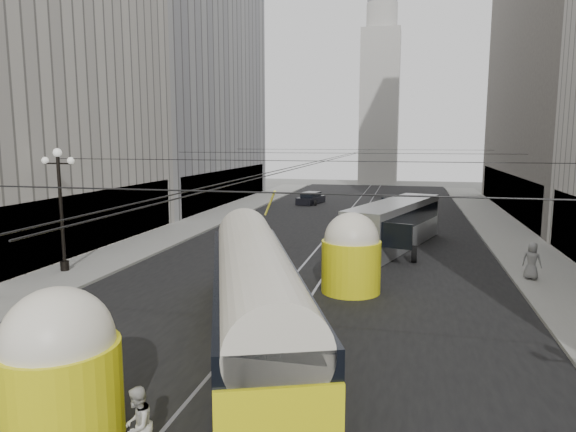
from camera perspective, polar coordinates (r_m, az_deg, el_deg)
The scene contains 15 objects.
road at distance 38.29m, azimuth 5.77°, elevation -2.03°, with size 20.00×85.00×0.02m, color black.
sidewalk_left at distance 44.70m, azimuth -9.06°, elevation -0.49°, with size 4.00×72.00×0.15m, color gray.
sidewalk_right at distance 42.05m, azimuth 22.87°, elevation -1.61°, with size 4.00×72.00×0.15m, color gray.
rail_left at distance 38.39m, azimuth 4.66°, elevation -1.99°, with size 0.12×85.00×0.04m, color gray.
rail_right at distance 38.21m, azimuth 6.89°, elevation -2.07°, with size 0.12×85.00×0.04m, color gray.
building_left_far at distance 58.84m, azimuth -12.30°, elevation 15.46°, with size 12.60×28.60×28.60m.
distant_tower at distance 85.37m, azimuth 10.20°, elevation 13.72°, with size 6.00×6.00×31.36m.
lamppost_left_mid at distance 28.90m, azimuth -23.95°, elevation 1.38°, with size 1.86×0.44×6.37m.
catenary at distance 36.66m, azimuth 5.89°, elevation 6.76°, with size 25.00×72.00×0.23m.
streetcar at distance 17.71m, azimuth -3.73°, elevation -8.32°, with size 7.83×16.14×3.75m.
city_bus at distance 33.85m, azimuth 11.76°, elevation -0.73°, with size 5.93×12.21×2.99m.
sedan_white_far at distance 51.33m, azimuth 11.76°, elevation 1.23°, with size 3.56×4.86×1.42m.
sedan_dark_far at distance 56.08m, azimuth 2.55°, elevation 1.94°, with size 2.67×4.42×1.30m.
pedestrian_crossing_b at distance 12.34m, azimuth -16.38°, elevation -21.45°, with size 0.83×0.65×1.71m, color #B1AFA5.
pedestrian_sidewalk_right at distance 27.91m, azimuth 25.47°, elevation -4.52°, with size 0.90×0.55×1.84m, color gray.
Camera 1 is at (4.79, -4.85, 6.94)m, focal length 32.00 mm.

